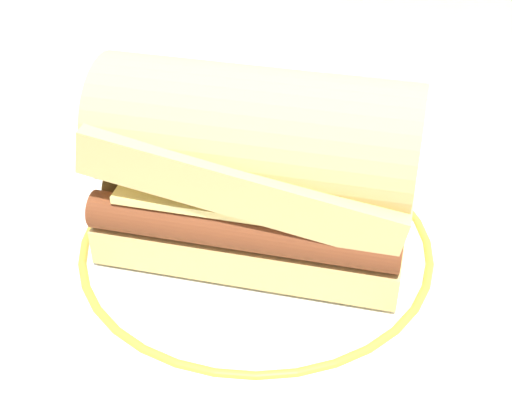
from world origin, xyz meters
TOP-DOWN VIEW (x-y plane):
  - ground_plane at (0.00, 0.00)m, footprint 1.50×1.50m
  - plate at (0.02, 0.03)m, footprint 0.27×0.27m
  - sausage_sandwich at (0.02, 0.03)m, footprint 0.23×0.17m

SIDE VIEW (x-z plane):
  - ground_plane at x=0.00m, z-range 0.00..0.00m
  - plate at x=0.02m, z-range 0.00..0.02m
  - sausage_sandwich at x=0.02m, z-range 0.01..0.14m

